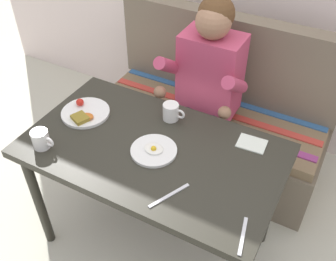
{
  "coord_description": "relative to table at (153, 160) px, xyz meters",
  "views": [
    {
      "loc": [
        0.69,
        -1.12,
        1.97
      ],
      "look_at": [
        0.0,
        0.15,
        0.72
      ],
      "focal_mm": 41.79,
      "sensor_mm": 36.0,
      "label": 1
    }
  ],
  "objects": [
    {
      "name": "ground_plane",
      "position": [
        0.0,
        0.0,
        -0.65
      ],
      "size": [
        8.0,
        8.0,
        0.0
      ],
      "primitive_type": "plane",
      "color": "beige"
    },
    {
      "name": "table",
      "position": [
        0.0,
        0.0,
        0.0
      ],
      "size": [
        1.2,
        0.7,
        0.73
      ],
      "color": "#2C2A21",
      "rests_on": "ground"
    },
    {
      "name": "person",
      "position": [
        0.0,
        0.59,
        0.09
      ],
      "size": [
        0.45,
        0.61,
        1.21
      ],
      "color": "#C14262",
      "rests_on": "ground"
    },
    {
      "name": "coffee_mug",
      "position": [
        -0.02,
        0.23,
        0.13
      ],
      "size": [
        0.12,
        0.08,
        0.09
      ],
      "color": "white",
      "rests_on": "table"
    },
    {
      "name": "plate_breakfast",
      "position": [
        -0.42,
        0.05,
        0.09
      ],
      "size": [
        0.25,
        0.25,
        0.05
      ],
      "color": "white",
      "rests_on": "table"
    },
    {
      "name": "couch",
      "position": [
        0.0,
        0.76,
        -0.32
      ],
      "size": [
        1.44,
        0.56,
        1.0
      ],
      "color": "#6F624F",
      "rests_on": "ground"
    },
    {
      "name": "knife",
      "position": [
        0.2,
        -0.22,
        0.08
      ],
      "size": [
        0.1,
        0.19,
        0.0
      ],
      "primitive_type": "cube",
      "rotation": [
        0.0,
        0.0,
        -0.44
      ],
      "color": "silver",
      "rests_on": "table"
    },
    {
      "name": "plate_eggs",
      "position": [
        0.02,
        -0.02,
        0.09
      ],
      "size": [
        0.21,
        0.21,
        0.04
      ],
      "color": "white",
      "rests_on": "table"
    },
    {
      "name": "fork",
      "position": [
        0.53,
        -0.25,
        0.08
      ],
      "size": [
        0.05,
        0.17,
        0.0
      ],
      "primitive_type": "cube",
      "rotation": [
        0.0,
        0.0,
        0.2
      ],
      "color": "silver",
      "rests_on": "table"
    },
    {
      "name": "napkin",
      "position": [
        0.4,
        0.24,
        0.09
      ],
      "size": [
        0.14,
        0.11,
        0.01
      ],
      "primitive_type": "cube",
      "rotation": [
        0.0,
        0.0,
        0.06
      ],
      "color": "silver",
      "rests_on": "table"
    },
    {
      "name": "coffee_mug_second",
      "position": [
        -0.45,
        -0.23,
        0.13
      ],
      "size": [
        0.12,
        0.08,
        0.09
      ],
      "color": "white",
      "rests_on": "table"
    }
  ]
}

